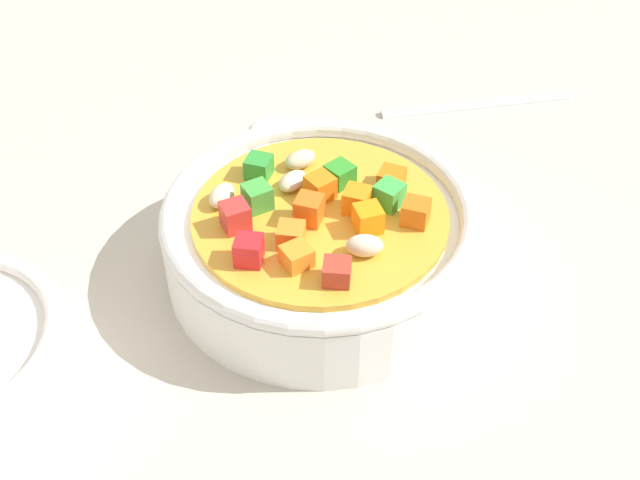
# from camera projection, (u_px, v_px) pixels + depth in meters

# --- Properties ---
(ground_plane) EXTENTS (1.40, 1.40, 0.02)m
(ground_plane) POSITION_uv_depth(u_px,v_px,m) (320.00, 283.00, 0.48)
(ground_plane) COLOR #BAB2A0
(soup_bowl_main) EXTENTS (0.17, 0.17, 0.06)m
(soup_bowl_main) POSITION_uv_depth(u_px,v_px,m) (320.00, 236.00, 0.45)
(soup_bowl_main) COLOR white
(soup_bowl_main) RESTS_ON ground_plane
(spoon) EXTENTS (0.15, 0.20, 0.01)m
(spoon) POSITION_uv_depth(u_px,v_px,m) (385.00, 110.00, 0.58)
(spoon) COLOR silver
(spoon) RESTS_ON ground_plane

